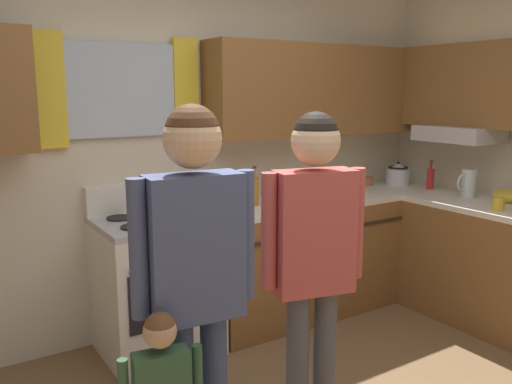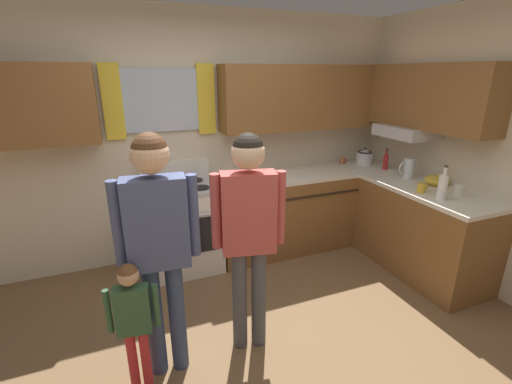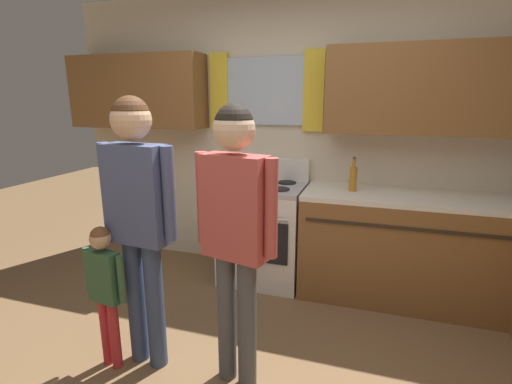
{
  "view_description": "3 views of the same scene",
  "coord_description": "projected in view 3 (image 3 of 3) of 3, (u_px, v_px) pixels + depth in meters",
  "views": [
    {
      "loc": [
        -1.52,
        -1.61,
        1.71
      ],
      "look_at": [
        0.02,
        0.78,
        1.17
      ],
      "focal_mm": 37.45,
      "sensor_mm": 36.0,
      "label": 1
    },
    {
      "loc": [
        -0.81,
        -1.84,
        1.98
      ],
      "look_at": [
        0.27,
        0.84,
        0.99
      ],
      "focal_mm": 24.68,
      "sensor_mm": 36.0,
      "label": 2
    },
    {
      "loc": [
        0.65,
        -1.58,
        1.64
      ],
      "look_at": [
        -0.05,
        0.62,
        1.07
      ],
      "focal_mm": 26.2,
      "sensor_mm": 36.0,
      "label": 3
    }
  ],
  "objects": [
    {
      "name": "stove_oven",
      "position": [
        264.0,
        230.0,
        3.44
      ],
      "size": [
        0.72,
        0.67,
        1.1
      ],
      "color": "silver",
      "rests_on": "ground"
    },
    {
      "name": "bottle_oil_amber",
      "position": [
        353.0,
        178.0,
        3.09
      ],
      "size": [
        0.06,
        0.06,
        0.29
      ],
      "color": "#B27223",
      "rests_on": "kitchen_counter_run"
    },
    {
      "name": "back_wall_unit",
      "position": [
        305.0,
        120.0,
        3.37
      ],
      "size": [
        4.6,
        0.42,
        2.6
      ],
      "color": "beige",
      "rests_on": "ground"
    },
    {
      "name": "adult_holding_child",
      "position": [
        138.0,
        205.0,
        2.17
      ],
      "size": [
        0.51,
        0.23,
        1.67
      ],
      "color": "#38476B",
      "rests_on": "ground"
    },
    {
      "name": "small_child",
      "position": [
        105.0,
        281.0,
        2.24
      ],
      "size": [
        0.31,
        0.12,
        0.93
      ],
      "color": "red",
      "rests_on": "ground"
    },
    {
      "name": "adult_in_plaid",
      "position": [
        235.0,
        218.0,
        2.01
      ],
      "size": [
        0.49,
        0.23,
        1.62
      ],
      "color": "#4C4C51",
      "rests_on": "ground"
    },
    {
      "name": "kitchen_counter_run",
      "position": [
        494.0,
        277.0,
        2.58
      ],
      "size": [
        2.18,
        1.97,
        0.9
      ],
      "color": "brown",
      "rests_on": "ground"
    }
  ]
}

